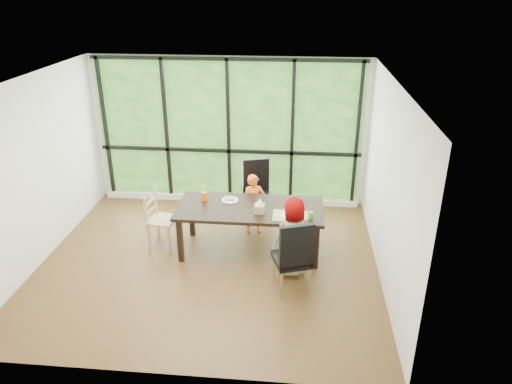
# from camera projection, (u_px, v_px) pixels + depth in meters

# --- Properties ---
(ground) EXTENTS (5.00, 5.00, 0.00)m
(ground) POSITION_uv_depth(u_px,v_px,m) (209.00, 262.00, 7.19)
(ground) COLOR black
(ground) RESTS_ON ground
(back_wall) EXTENTS (5.00, 0.00, 5.00)m
(back_wall) POSITION_uv_depth(u_px,v_px,m) (229.00, 132.00, 8.68)
(back_wall) COLOR silver
(back_wall) RESTS_ON ground
(foliage_backdrop) EXTENTS (4.80, 0.02, 2.65)m
(foliage_backdrop) POSITION_uv_depth(u_px,v_px,m) (229.00, 132.00, 8.66)
(foliage_backdrop) COLOR #1D4C1A
(foliage_backdrop) RESTS_ON back_wall
(window_mullions) EXTENTS (4.80, 0.06, 2.65)m
(window_mullions) POSITION_uv_depth(u_px,v_px,m) (229.00, 133.00, 8.62)
(window_mullions) COLOR black
(window_mullions) RESTS_ON back_wall
(window_sill) EXTENTS (4.80, 0.12, 0.10)m
(window_sill) POSITION_uv_depth(u_px,v_px,m) (230.00, 199.00, 9.12)
(window_sill) COLOR silver
(window_sill) RESTS_ON ground
(dining_table) EXTENTS (2.28, 1.19, 0.75)m
(dining_table) POSITION_uv_depth(u_px,v_px,m) (250.00, 229.00, 7.34)
(dining_table) COLOR black
(dining_table) RESTS_ON ground
(chair_window_leather) EXTENTS (0.58, 0.58, 1.08)m
(chair_window_leather) POSITION_uv_depth(u_px,v_px,m) (258.00, 192.00, 8.20)
(chair_window_leather) COLOR black
(chair_window_leather) RESTS_ON ground
(chair_interior_leather) EXTENTS (0.58, 0.58, 1.08)m
(chair_interior_leather) POSITION_uv_depth(u_px,v_px,m) (292.00, 254.00, 6.36)
(chair_interior_leather) COLOR black
(chair_interior_leather) RESTS_ON ground
(chair_end_beech) EXTENTS (0.46, 0.47, 0.90)m
(chair_end_beech) POSITION_uv_depth(u_px,v_px,m) (162.00, 220.00, 7.45)
(chair_end_beech) COLOR tan
(chair_end_beech) RESTS_ON ground
(child_toddler) EXTENTS (0.43, 0.36, 1.02)m
(child_toddler) POSITION_uv_depth(u_px,v_px,m) (254.00, 204.00, 7.83)
(child_toddler) COLOR #D85717
(child_toddler) RESTS_ON ground
(child_older) EXTENTS (0.66, 0.54, 1.18)m
(child_older) POSITION_uv_depth(u_px,v_px,m) (292.00, 237.00, 6.69)
(child_older) COLOR slate
(child_older) RESTS_ON ground
(placemat) EXTENTS (0.51, 0.37, 0.01)m
(placemat) POSITION_uv_depth(u_px,v_px,m) (290.00, 216.00, 6.92)
(placemat) COLOR tan
(placemat) RESTS_ON dining_table
(plate_far) EXTENTS (0.26, 0.26, 0.02)m
(plate_far) POSITION_uv_depth(u_px,v_px,m) (230.00, 200.00, 7.40)
(plate_far) COLOR white
(plate_far) RESTS_ON dining_table
(plate_near) EXTENTS (0.27, 0.27, 0.02)m
(plate_near) POSITION_uv_depth(u_px,v_px,m) (289.00, 215.00, 6.93)
(plate_near) COLOR white
(plate_near) RESTS_ON dining_table
(orange_cup) EXTENTS (0.09, 0.09, 0.13)m
(orange_cup) POSITION_uv_depth(u_px,v_px,m) (204.00, 196.00, 7.39)
(orange_cup) COLOR #FF6501
(orange_cup) RESTS_ON dining_table
(green_cup) EXTENTS (0.07, 0.07, 0.10)m
(green_cup) POSITION_uv_depth(u_px,v_px,m) (311.00, 215.00, 6.83)
(green_cup) COLOR #4DCA28
(green_cup) RESTS_ON dining_table
(tissue_box) EXTENTS (0.15, 0.15, 0.13)m
(tissue_box) POSITION_uv_depth(u_px,v_px,m) (260.00, 209.00, 7.00)
(tissue_box) COLOR tan
(tissue_box) RESTS_ON dining_table
(crepe_rolls_far) EXTENTS (0.20, 0.12, 0.04)m
(crepe_rolls_far) POSITION_uv_depth(u_px,v_px,m) (230.00, 199.00, 7.39)
(crepe_rolls_far) COLOR tan
(crepe_rolls_far) RESTS_ON plate_far
(crepe_rolls_near) EXTENTS (0.10, 0.12, 0.04)m
(crepe_rolls_near) POSITION_uv_depth(u_px,v_px,m) (289.00, 214.00, 6.92)
(crepe_rolls_near) COLOR tan
(crepe_rolls_near) RESTS_ON plate_near
(straw_white) EXTENTS (0.01, 0.04, 0.20)m
(straw_white) POSITION_uv_depth(u_px,v_px,m) (204.00, 190.00, 7.35)
(straw_white) COLOR white
(straw_white) RESTS_ON orange_cup
(straw_pink) EXTENTS (0.01, 0.04, 0.20)m
(straw_pink) POSITION_uv_depth(u_px,v_px,m) (311.00, 210.00, 6.79)
(straw_pink) COLOR pink
(straw_pink) RESTS_ON green_cup
(tissue) EXTENTS (0.12, 0.12, 0.11)m
(tissue) POSITION_uv_depth(u_px,v_px,m) (260.00, 202.00, 6.95)
(tissue) COLOR white
(tissue) RESTS_ON tissue_box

